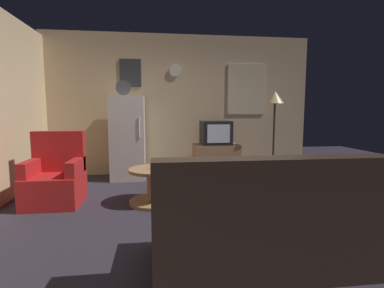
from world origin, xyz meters
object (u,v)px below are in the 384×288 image
object	(u,v)px
fridge	(128,138)
standing_lamp	(275,104)
armchair	(56,178)
book_stack	(245,174)
tv_stand	(216,160)
mug_ceramic_white	(163,165)
couch	(262,229)
remote_control	(163,168)
crt_tv	(216,133)
coffee_table	(156,186)
wine_glass	(158,163)
mug_ceramic_tan	(167,164)

from	to	relation	value
fridge	standing_lamp	world-z (taller)	fridge
armchair	book_stack	distance (m)	3.26
standing_lamp	tv_stand	bearing A→B (deg)	164.42
armchair	book_stack	xyz separation A→B (m)	(3.02, 1.21, -0.29)
mug_ceramic_white	couch	size ratio (longest dim) A/B	0.05
fridge	remote_control	distance (m)	1.65
crt_tv	armchair	size ratio (longest dim) A/B	0.56
remote_control	mug_ceramic_white	bearing A→B (deg)	86.65
crt_tv	coffee_table	distance (m)	1.92
coffee_table	remote_control	world-z (taller)	remote_control
fridge	mug_ceramic_white	distance (m)	1.63
wine_glass	couch	xyz separation A→B (m)	(0.79, -1.70, -0.23)
crt_tv	standing_lamp	size ratio (longest dim) A/B	0.34
crt_tv	coffee_table	world-z (taller)	crt_tv
mug_ceramic_white	book_stack	bearing A→B (deg)	41.00
crt_tv	coffee_table	xyz separation A→B (m)	(-1.12, -1.44, -0.60)
coffee_table	fridge	bearing A→B (deg)	108.36
remote_control	book_stack	distance (m)	2.16
mug_ceramic_tan	book_stack	world-z (taller)	mug_ceramic_tan
wine_glass	coffee_table	bearing A→B (deg)	120.95
standing_lamp	armchair	xyz separation A→B (m)	(-3.47, -1.01, -1.02)
wine_glass	couch	distance (m)	1.88
fridge	wine_glass	distance (m)	1.63
coffee_table	armchair	world-z (taller)	armchair
armchair	standing_lamp	bearing A→B (deg)	16.18
tv_stand	mug_ceramic_white	size ratio (longest dim) A/B	9.33
standing_lamp	remote_control	size ratio (longest dim) A/B	10.60
coffee_table	armchair	size ratio (longest dim) A/B	0.75
mug_ceramic_white	book_stack	world-z (taller)	mug_ceramic_white
crt_tv	mug_ceramic_tan	xyz separation A→B (m)	(-0.97, -1.42, -0.32)
mug_ceramic_tan	couch	size ratio (longest dim) A/B	0.05
crt_tv	mug_ceramic_white	size ratio (longest dim) A/B	6.00
fridge	standing_lamp	size ratio (longest dim) A/B	1.11
tv_stand	standing_lamp	size ratio (longest dim) A/B	0.53
mug_ceramic_tan	armchair	bearing A→B (deg)	175.07
coffee_table	armchair	xyz separation A→B (m)	(-1.33, 0.15, 0.10)
mug_ceramic_white	fridge	bearing A→B (deg)	111.23
wine_glass	remote_control	world-z (taller)	wine_glass
tv_stand	wine_glass	world-z (taller)	wine_glass
wine_glass	mug_ceramic_white	bearing A→B (deg)	20.20
book_stack	couch	bearing A→B (deg)	-105.64
crt_tv	couch	distance (m)	3.24
fridge	couch	distance (m)	3.51
fridge	crt_tv	size ratio (longest dim) A/B	3.28
mug_ceramic_white	coffee_table	bearing A→B (deg)	166.93
mug_ceramic_tan	armchair	distance (m)	1.50
wine_glass	mug_ceramic_tan	size ratio (longest dim) A/B	1.67
armchair	book_stack	size ratio (longest dim) A/B	4.81
standing_lamp	book_stack	world-z (taller)	standing_lamp
fridge	book_stack	xyz separation A→B (m)	(2.18, -0.12, -0.71)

